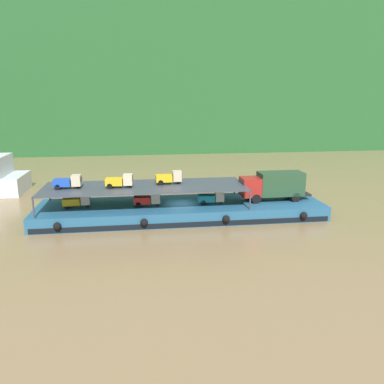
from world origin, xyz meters
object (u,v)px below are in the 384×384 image
at_px(mini_truck_lower_aft, 148,199).
at_px(mini_truck_upper_fore, 169,177).
at_px(mini_truck_upper_stern, 68,182).
at_px(mini_truck_lower_mid, 211,197).
at_px(mini_truck_lower_stern, 77,201).
at_px(covered_lorry, 273,185).
at_px(mini_truck_upper_mid, 120,181).
at_px(cargo_barge, 181,210).

bearing_deg(mini_truck_lower_aft, mini_truck_upper_fore, 26.41).
bearing_deg(mini_truck_upper_stern, mini_truck_lower_mid, -2.26).
bearing_deg(mini_truck_lower_stern, mini_truck_upper_fore, 4.22).
bearing_deg(mini_truck_lower_aft, mini_truck_lower_mid, -1.12).
xyz_separation_m(mini_truck_lower_aft, mini_truck_lower_mid, (6.72, -0.13, 0.00)).
relative_size(covered_lorry, mini_truck_upper_mid, 2.82).
bearing_deg(mini_truck_lower_mid, mini_truck_lower_stern, 177.53).
distance_m(mini_truck_upper_mid, mini_truck_upper_fore, 5.24).
relative_size(mini_truck_upper_stern, mini_truck_upper_fore, 1.00).
bearing_deg(mini_truck_lower_aft, mini_truck_lower_stern, 176.27).
xyz_separation_m(mini_truck_lower_stern, mini_truck_upper_mid, (4.41, -0.31, 2.00)).
relative_size(mini_truck_lower_stern, mini_truck_upper_stern, 1.00).
distance_m(mini_truck_lower_stern, mini_truck_lower_aft, 7.20).
height_order(mini_truck_lower_mid, mini_truck_upper_fore, mini_truck_upper_fore).
distance_m(mini_truck_lower_aft, mini_truck_upper_fore, 3.31).
bearing_deg(mini_truck_upper_mid, mini_truck_upper_fore, 11.15).
height_order(cargo_barge, mini_truck_upper_mid, mini_truck_upper_mid).
bearing_deg(mini_truck_lower_stern, cargo_barge, -0.29).
distance_m(covered_lorry, mini_truck_upper_stern, 21.61).
height_order(mini_truck_lower_mid, mini_truck_upper_stern, mini_truck_upper_stern).
xyz_separation_m(mini_truck_lower_aft, mini_truck_upper_stern, (-7.93, 0.45, 2.00)).
bearing_deg(mini_truck_upper_fore, mini_truck_lower_mid, -16.67).
distance_m(mini_truck_lower_aft, mini_truck_upper_stern, 8.19).
height_order(cargo_barge, covered_lorry, covered_lorry).
xyz_separation_m(mini_truck_lower_stern, mini_truck_upper_stern, (-0.74, -0.02, 2.00)).
relative_size(mini_truck_lower_stern, mini_truck_lower_aft, 1.00).
bearing_deg(mini_truck_upper_stern, mini_truck_upper_mid, -3.18).
relative_size(covered_lorry, mini_truck_upper_fore, 2.84).
bearing_deg(mini_truck_upper_stern, covered_lorry, -0.25).
relative_size(covered_lorry, mini_truck_lower_mid, 2.84).
bearing_deg(mini_truck_upper_fore, cargo_barge, -32.14).
xyz_separation_m(covered_lorry, mini_truck_upper_fore, (-11.30, 0.82, 1.00)).
bearing_deg(mini_truck_lower_stern, mini_truck_lower_mid, -2.47).
xyz_separation_m(mini_truck_upper_stern, mini_truck_upper_mid, (5.16, -0.29, 0.00)).
height_order(covered_lorry, mini_truck_lower_aft, covered_lorry).
relative_size(cargo_barge, mini_truck_upper_fore, 10.87).
height_order(cargo_barge, mini_truck_upper_fore, mini_truck_upper_fore).
height_order(cargo_barge, mini_truck_lower_mid, mini_truck_lower_mid).
distance_m(cargo_barge, mini_truck_upper_mid, 7.22).
distance_m(cargo_barge, mini_truck_lower_mid, 3.51).
height_order(mini_truck_lower_aft, mini_truck_lower_mid, same).
relative_size(cargo_barge, mini_truck_upper_mid, 10.78).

